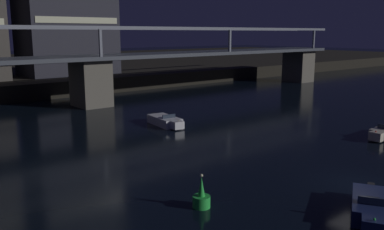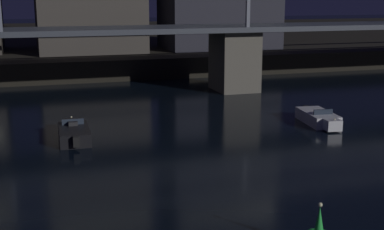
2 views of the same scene
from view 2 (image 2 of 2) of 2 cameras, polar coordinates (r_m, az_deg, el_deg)
name	(u,v)px [view 2 (image 2 of 2)]	position (r m, az deg, el deg)	size (l,w,h in m)	color
far_riverbank	(134,39)	(95.81, -6.21, 8.13)	(240.00, 80.00, 2.20)	black
river_bridge	(235,42)	(49.44, 4.62, 7.78)	(86.56, 6.40, 9.38)	#605B51
speedboat_near_right	(319,118)	(37.64, 13.49, -0.31)	(2.26, 5.23, 1.16)	silver
speedboat_mid_center	(74,133)	(33.43, -12.59, -1.90)	(1.91, 5.21, 1.16)	black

